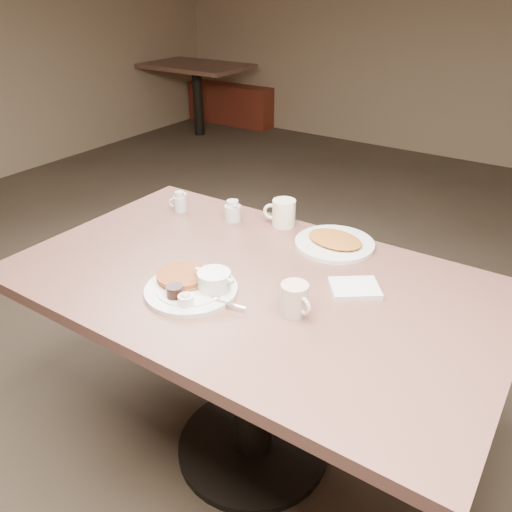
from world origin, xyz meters
The scene contains 10 objects.
room centered at (0.00, 0.00, 1.40)m, with size 7.04×8.04×2.84m.
diner_table centered at (0.00, 0.00, 0.58)m, with size 1.50×0.90×0.75m.
main_plate centered at (-0.10, -0.15, 0.77)m, with size 0.33×0.28×0.07m.
coffee_mug_near centered at (0.20, -0.09, 0.80)m, with size 0.12×0.10×0.09m.
napkin centered at (0.29, 0.11, 0.76)m, with size 0.18×0.17×0.02m.
coffee_mug_far centered at (-0.12, 0.38, 0.80)m, with size 0.13×0.11×0.10m.
creamer_left centered at (-0.53, 0.27, 0.79)m, with size 0.07×0.06×0.08m.
creamer_right centered at (-0.30, 0.31, 0.79)m, with size 0.08×0.07×0.08m.
hash_plate centered at (0.11, 0.34, 0.76)m, with size 0.31×0.31×0.04m.
booth_back_left centered at (-2.94, 3.94, 0.41)m, with size 1.09×1.28×1.12m.
Camera 1 is at (0.75, -1.11, 1.57)m, focal length 35.85 mm.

